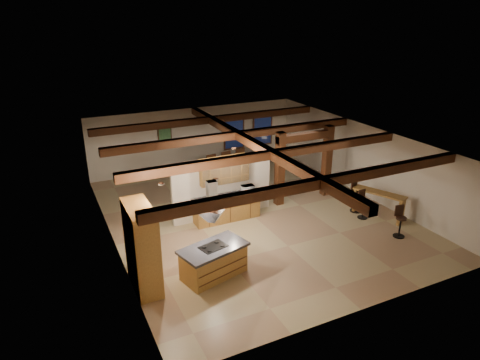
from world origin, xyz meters
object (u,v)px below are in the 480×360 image
at_px(sofa, 248,157).
at_px(dining_table, 233,176).
at_px(bar_counter, 379,200).
at_px(kitchen_island, 214,261).

bearing_deg(sofa, dining_table, 61.10).
bearing_deg(sofa, bar_counter, 112.17).
bearing_deg(sofa, kitchen_island, 68.73).
xyz_separation_m(dining_table, sofa, (1.86, 2.23, -0.04)).
height_order(sofa, bar_counter, bar_counter).
bearing_deg(bar_counter, kitchen_island, -172.75).
bearing_deg(kitchen_island, bar_counter, 7.25).
bearing_deg(kitchen_island, sofa, 57.71).
height_order(dining_table, bar_counter, bar_counter).
relative_size(dining_table, sofa, 0.94).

